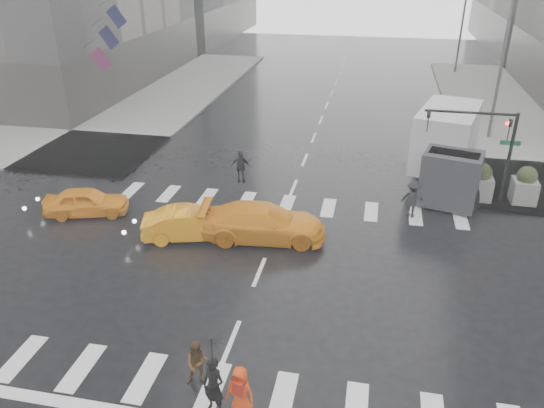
% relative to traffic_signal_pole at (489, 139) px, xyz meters
% --- Properties ---
extents(ground, '(120.00, 120.00, 0.00)m').
position_rel_traffic_signal_pole_xyz_m(ground, '(-9.01, -8.01, -3.22)').
color(ground, black).
rests_on(ground, ground).
extents(sidewalk_nw, '(35.00, 35.00, 0.15)m').
position_rel_traffic_signal_pole_xyz_m(sidewalk_nw, '(-28.51, 9.49, -3.14)').
color(sidewalk_nw, gray).
rests_on(sidewalk_nw, ground).
extents(road_markings, '(18.00, 48.00, 0.01)m').
position_rel_traffic_signal_pole_xyz_m(road_markings, '(-9.01, -8.01, -3.21)').
color(road_markings, silver).
rests_on(road_markings, ground).
extents(traffic_signal_pole, '(4.45, 0.42, 4.50)m').
position_rel_traffic_signal_pole_xyz_m(traffic_signal_pole, '(0.00, 0.00, 0.00)').
color(traffic_signal_pole, black).
rests_on(traffic_signal_pole, ground).
extents(street_lamp_near, '(2.15, 0.22, 9.00)m').
position_rel_traffic_signal_pole_xyz_m(street_lamp_near, '(1.86, 9.99, 1.73)').
color(street_lamp_near, '#59595B').
rests_on(street_lamp_near, ground).
extents(street_lamp_far, '(2.15, 0.22, 9.00)m').
position_rel_traffic_signal_pole_xyz_m(street_lamp_far, '(1.86, 29.99, 1.73)').
color(street_lamp_far, '#59595B').
rests_on(street_lamp_far, ground).
extents(planter_west, '(1.10, 1.10, 1.80)m').
position_rel_traffic_signal_pole_xyz_m(planter_west, '(-2.01, 0.19, -2.23)').
color(planter_west, gray).
rests_on(planter_west, ground).
extents(planter_mid, '(1.10, 1.10, 1.80)m').
position_rel_traffic_signal_pole_xyz_m(planter_mid, '(-0.01, 0.19, -2.23)').
color(planter_mid, gray).
rests_on(planter_mid, ground).
extents(planter_east, '(1.10, 1.10, 1.80)m').
position_rel_traffic_signal_pole_xyz_m(planter_east, '(1.99, 0.19, -2.23)').
color(planter_east, gray).
rests_on(planter_east, ground).
extents(flag_cluster, '(2.87, 3.06, 4.69)m').
position_rel_traffic_signal_pole_xyz_m(flag_cluster, '(-24.09, 10.49, 2.42)').
color(flag_cluster, '#59595B').
rests_on(flag_cluster, ground).
extents(pedestrian_black, '(1.23, 1.24, 2.43)m').
position_rel_traffic_signal_pole_xyz_m(pedestrian_black, '(-8.70, -14.76, -1.62)').
color(pedestrian_black, black).
rests_on(pedestrian_black, ground).
extents(pedestrian_brown, '(0.80, 0.68, 1.42)m').
position_rel_traffic_signal_pole_xyz_m(pedestrian_brown, '(-9.44, -13.89, -2.51)').
color(pedestrian_brown, '#463019').
rests_on(pedestrian_brown, ground).
extents(pedestrian_orange, '(0.86, 0.64, 1.62)m').
position_rel_traffic_signal_pole_xyz_m(pedestrian_orange, '(-7.97, -14.81, -2.40)').
color(pedestrian_orange, red).
rests_on(pedestrian_orange, ground).
extents(pedestrian_far_a, '(1.04, 0.63, 1.77)m').
position_rel_traffic_signal_pole_xyz_m(pedestrian_far_a, '(-11.79, 0.09, -2.33)').
color(pedestrian_far_a, black).
rests_on(pedestrian_far_a, ground).
extents(pedestrian_far_b, '(1.29, 1.06, 1.75)m').
position_rel_traffic_signal_pole_xyz_m(pedestrian_far_b, '(-3.22, -2.12, -2.34)').
color(pedestrian_far_b, black).
rests_on(pedestrian_far_b, ground).
extents(taxi_front, '(4.01, 2.54, 1.27)m').
position_rel_traffic_signal_pole_xyz_m(taxi_front, '(-17.81, -4.86, -2.58)').
color(taxi_front, orange).
rests_on(taxi_front, ground).
extents(taxi_mid, '(4.29, 2.50, 1.34)m').
position_rel_traffic_signal_pole_xyz_m(taxi_mid, '(-12.38, -6.01, -2.55)').
color(taxi_mid, orange).
rests_on(taxi_mid, ground).
extents(taxi_rear, '(4.83, 2.67, 1.51)m').
position_rel_traffic_signal_pole_xyz_m(taxi_rear, '(-9.41, -5.45, -2.46)').
color(taxi_rear, orange).
rests_on(taxi_rear, ground).
extents(box_truck, '(2.65, 7.07, 3.75)m').
position_rel_traffic_signal_pole_xyz_m(box_truck, '(-1.51, 1.98, -1.21)').
color(box_truck, '#BCBBBE').
rests_on(box_truck, ground).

